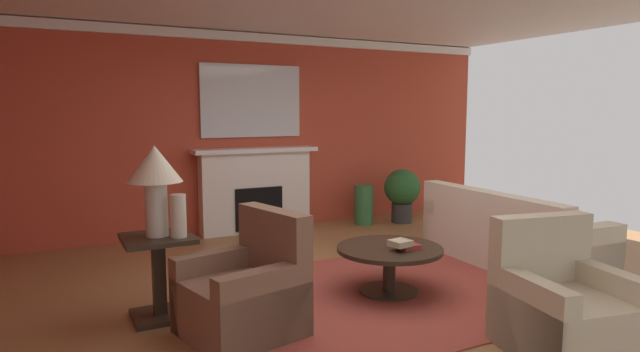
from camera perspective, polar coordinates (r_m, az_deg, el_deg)
The scene contains 17 objects.
ground_plane at distance 5.22m, azimuth 4.81°, elevation -12.33°, with size 9.75×9.75×0.00m, color olive.
wall_fireplace at distance 7.78m, azimuth -7.54°, elevation 4.65°, with size 8.10×0.12×2.83m, color #B7422D.
crown_moulding at distance 7.77m, azimuth -7.49°, elevation 14.52°, with size 8.10×0.08×0.12m, color white.
area_rug at distance 5.22m, azimuth 7.40°, elevation -12.27°, with size 3.57×2.53×0.01m, color #993D33.
fireplace at distance 7.66m, azimuth -6.92°, elevation -1.72°, with size 1.80×0.35×1.20m.
mantel_mirror at distance 7.69m, azimuth -7.38°, elevation 7.98°, with size 1.48×0.04×1.02m, color silver.
sofa at distance 6.38m, azimuth 19.53°, elevation -6.34°, with size 0.99×2.14×0.85m.
armchair_near_window at distance 4.26m, azimuth -8.02°, elevation -12.52°, with size 0.96×0.96×0.95m.
armchair_facing_fireplace at distance 4.29m, azimuth 24.71°, elevation -12.97°, with size 0.93×0.93×0.95m.
coffee_table at distance 5.12m, azimuth 7.45°, elevation -8.79°, with size 1.00×1.00×0.45m.
side_table at distance 4.68m, azimuth -16.89°, elevation -9.75°, with size 0.56×0.56×0.70m.
table_lamp at distance 4.52m, azimuth -17.27°, elevation 0.33°, with size 0.44×0.44×0.75m.
vase_on_side_table at distance 4.48m, azimuth -14.94°, elevation -4.14°, with size 0.13×0.13×0.35m, color beige.
vase_tall_corner at distance 8.15m, azimuth 4.70°, elevation -3.07°, with size 0.29×0.29×0.60m, color #33703D.
book_red_cover at distance 5.06m, azimuth 9.49°, elevation -7.45°, with size 0.18×0.16×0.04m, color maroon.
book_art_folio at distance 4.96m, azimuth 8.59°, elevation -7.13°, with size 0.18×0.17×0.06m, color tan.
potted_plant at distance 8.32m, azimuth 8.81°, elevation -1.60°, with size 0.56×0.56×0.83m.
Camera 1 is at (-2.63, -4.16, 1.73)m, focal length 29.85 mm.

